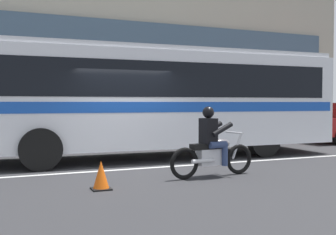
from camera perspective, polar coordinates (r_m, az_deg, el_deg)
name	(u,v)px	position (r m, az deg, el deg)	size (l,w,h in m)	color
ground_plane	(126,166)	(10.84, -5.92, -6.68)	(60.00, 60.00, 0.00)	#2B2B2D
sidewalk_curb	(86,144)	(15.74, -11.34, -3.70)	(28.00, 3.80, 0.15)	#A39E93
lane_center_stripe	(133,169)	(10.27, -4.94, -7.14)	(26.60, 0.14, 0.01)	silver
transit_bus	(156,95)	(12.27, -1.69, 3.17)	(11.17, 2.85, 3.22)	silver
motorcycle_with_rider	(212,147)	(9.17, 6.17, -4.15)	(2.14, 0.64, 1.56)	black
fire_hydrant	(222,131)	(16.28, 7.55, -1.92)	(0.22, 0.30, 0.75)	red
traffic_cone	(101,176)	(7.94, -9.30, -8.04)	(0.36, 0.36, 0.55)	#EA590F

